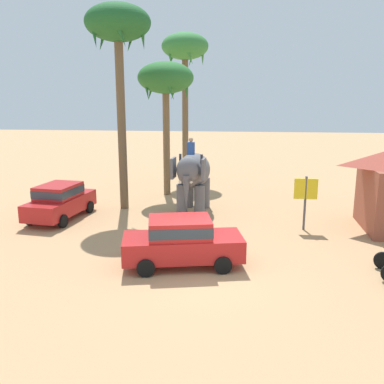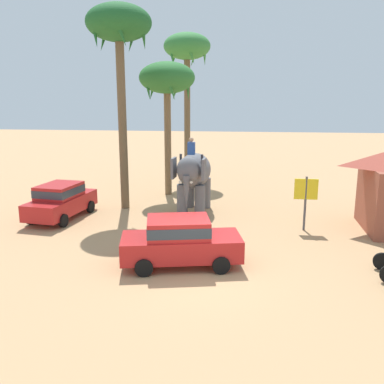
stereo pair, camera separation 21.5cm
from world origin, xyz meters
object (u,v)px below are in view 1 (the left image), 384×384
palm_tree_left_of_road (118,31)px  signboard_yellow (306,192)px  elephant_with_mahout (193,174)px  car_sedan_foreground (182,240)px  palm_tree_behind_elephant (166,81)px  palm_tree_near_hut (185,52)px  car_parked_far_side (60,200)px

palm_tree_left_of_road → signboard_yellow: bearing=-17.1°
elephant_with_mahout → car_sedan_foreground: bearing=-87.0°
palm_tree_behind_elephant → palm_tree_near_hut: size_ratio=0.77×
signboard_yellow → palm_tree_behind_elephant: bearing=139.5°
car_sedan_foreground → car_parked_far_side: size_ratio=1.02×
elephant_with_mahout → palm_tree_behind_elephant: size_ratio=0.51×
elephant_with_mahout → signboard_yellow: elephant_with_mahout is taller
car_parked_far_side → signboard_yellow: signboard_yellow is taller
car_sedan_foreground → signboard_yellow: bearing=43.7°
palm_tree_behind_elephant → palm_tree_left_of_road: 4.42m
palm_tree_behind_elephant → signboard_yellow: size_ratio=3.22×
elephant_with_mahout → signboard_yellow: (5.17, -2.18, -0.30)m
car_parked_far_side → palm_tree_left_of_road: bearing=42.6°
palm_tree_near_hut → car_parked_far_side: bearing=-112.9°
signboard_yellow → elephant_with_mahout: bearing=157.1°
car_parked_far_side → palm_tree_left_of_road: 8.64m
palm_tree_left_of_road → car_sedan_foreground: bearing=-60.9°
car_parked_far_side → palm_tree_left_of_road: palm_tree_left_of_road is taller
elephant_with_mahout → palm_tree_behind_elephant: palm_tree_behind_elephant is taller
palm_tree_near_hut → car_sedan_foreground: bearing=-83.1°
elephant_with_mahout → palm_tree_behind_elephant: (-2.02, 3.96, 4.63)m
car_parked_far_side → palm_tree_near_hut: 14.29m
car_parked_far_side → elephant_with_mahout: 6.56m
elephant_with_mahout → palm_tree_near_hut: 11.58m
car_parked_far_side → palm_tree_near_hut: palm_tree_near_hut is taller
elephant_with_mahout → palm_tree_behind_elephant: 6.42m
car_sedan_foreground → palm_tree_near_hut: 17.95m
palm_tree_near_hut → elephant_with_mahout: bearing=-80.3°
elephant_with_mahout → palm_tree_left_of_road: size_ratio=0.39×
car_parked_far_side → elephant_with_mahout: (6.23, 1.76, 1.06)m
palm_tree_near_hut → palm_tree_left_of_road: palm_tree_left_of_road is taller
palm_tree_near_hut → signboard_yellow: size_ratio=4.18×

